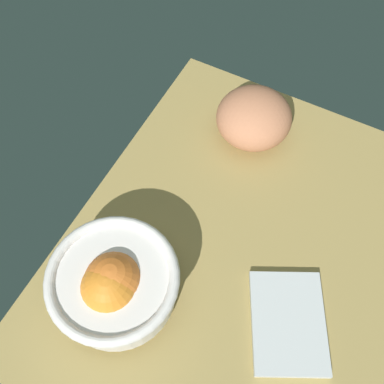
{
  "coord_description": "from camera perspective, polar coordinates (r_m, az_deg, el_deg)",
  "views": [
    {
      "loc": [
        -29.17,
        -5.91,
        69.61
      ],
      "look_at": [
        3.31,
        11.06,
        5.0
      ],
      "focal_mm": 43.05,
      "sensor_mm": 36.0,
      "label": 1
    }
  ],
  "objects": [
    {
      "name": "bread_loaf",
      "position": [
        0.84,
        7.68,
        9.11
      ],
      "size": [
        19.1,
        19.09,
        9.19
      ],
      "primitive_type": "ellipsoid",
      "rotation": [
        0.0,
        0.0,
        5.54
      ],
      "color": "tan",
      "rests_on": "ground"
    },
    {
      "name": "napkin_folded",
      "position": [
        0.73,
        11.83,
        -15.52
      ],
      "size": [
        18.59,
        16.6,
        1.13
      ],
      "primitive_type": "cube",
      "rotation": [
        0.0,
        0.0,
        0.47
      ],
      "color": "silver",
      "rests_on": "ground"
    },
    {
      "name": "fruit_bowl",
      "position": [
        0.68,
        -9.63,
        -11.22
      ],
      "size": [
        19.0,
        19.0,
        10.96
      ],
      "color": "white",
      "rests_on": "ground"
    },
    {
      "name": "ground_plane",
      "position": [
        0.77,
        6.21,
        -7.62
      ],
      "size": [
        68.37,
        54.94,
        3.0
      ],
      "primitive_type": "cube",
      "color": "#A68C4E"
    }
  ]
}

